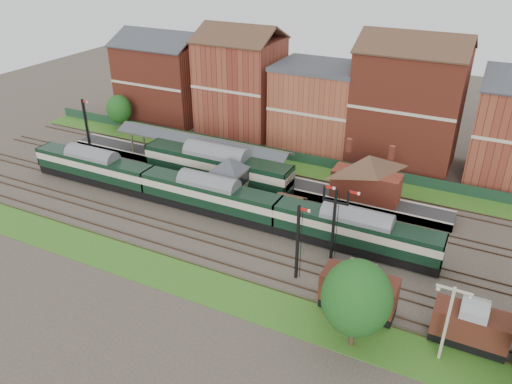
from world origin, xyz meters
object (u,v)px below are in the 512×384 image
at_px(signal_box, 230,179).
at_px(dmu_train, 209,195).
at_px(platform_railcar, 217,166).
at_px(semaphore_bracket, 334,220).
at_px(goods_van_a, 359,291).

height_order(signal_box, dmu_train, signal_box).
bearing_deg(platform_railcar, semaphore_bracket, -25.71).
xyz_separation_m(semaphore_bracket, goods_van_a, (4.58, -6.50, -2.42)).
distance_m(platform_railcar, goods_van_a, 27.97).
relative_size(semaphore_bracket, dmu_train, 0.15).
xyz_separation_m(dmu_train, platform_railcar, (-2.74, 6.50, 0.35)).
bearing_deg(dmu_train, semaphore_bracket, -8.91).
xyz_separation_m(dmu_train, goods_van_a, (20.53, -9.00, -0.16)).
xyz_separation_m(semaphore_bracket, dmu_train, (-15.95, 2.50, -2.26)).
bearing_deg(dmu_train, goods_van_a, -23.67).
bearing_deg(platform_railcar, goods_van_a, -33.66).
bearing_deg(goods_van_a, platform_railcar, 146.34).
relative_size(signal_box, platform_railcar, 0.29).
bearing_deg(signal_box, goods_van_a, -31.98).
relative_size(dmu_train, goods_van_a, 8.17).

